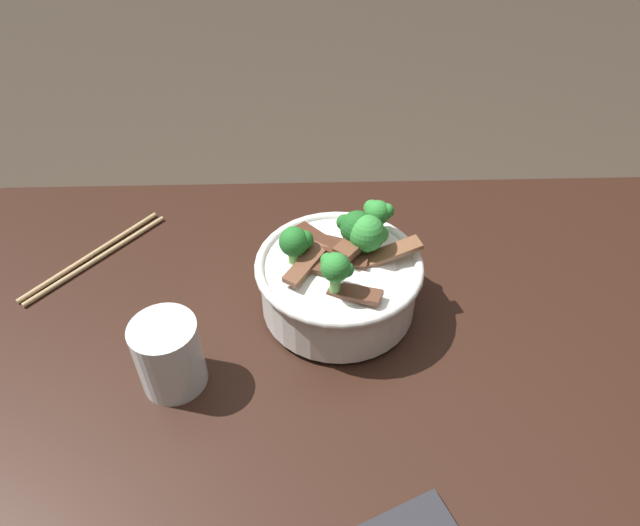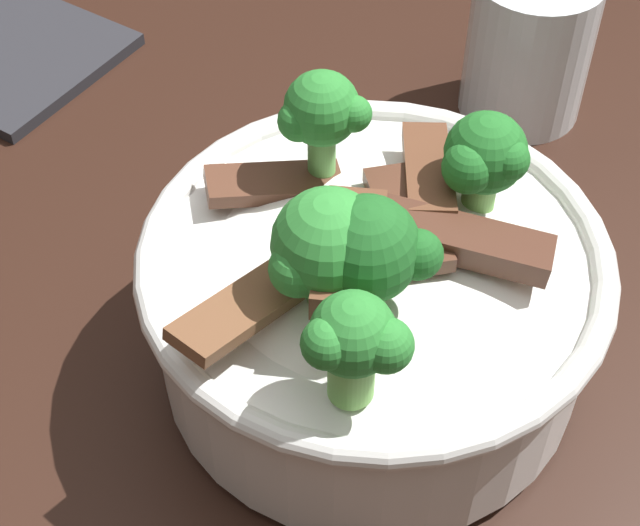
{
  "view_description": "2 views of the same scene",
  "coord_description": "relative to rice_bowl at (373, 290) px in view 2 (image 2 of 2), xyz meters",
  "views": [
    {
      "loc": [
        -0.06,
        -0.41,
        1.31
      ],
      "look_at": [
        -0.05,
        0.09,
        0.86
      ],
      "focal_mm": 30.85,
      "sensor_mm": 36.0,
      "label": 1
    },
    {
      "loc": [
        0.16,
        0.32,
        1.17
      ],
      "look_at": [
        -0.02,
        0.06,
        0.83
      ],
      "focal_mm": 55.46,
      "sensor_mm": 36.0,
      "label": 2
    }
  ],
  "objects": [
    {
      "name": "dining_table",
      "position": [
        0.02,
        -0.09,
        -0.19
      ],
      "size": [
        1.16,
        0.78,
        0.78
      ],
      "color": "black",
      "rests_on": "ground"
    },
    {
      "name": "rice_bowl",
      "position": [
        0.0,
        0.0,
        0.0
      ],
      "size": [
        0.21,
        0.21,
        0.14
      ],
      "color": "white",
      "rests_on": "dining_table"
    },
    {
      "name": "drinking_glass",
      "position": [
        -0.2,
        -0.11,
        -0.02
      ],
      "size": [
        0.07,
        0.07,
        0.09
      ],
      "color": "white",
      "rests_on": "dining_table"
    },
    {
      "name": "folded_napkin",
      "position": [
        0.05,
        -0.33,
        -0.05
      ],
      "size": [
        0.16,
        0.16,
        0.01
      ],
      "primitive_type": "cube",
      "rotation": [
        0.0,
        0.0,
        0.4
      ],
      "color": "#28282D",
      "rests_on": "dining_table"
    }
  ]
}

